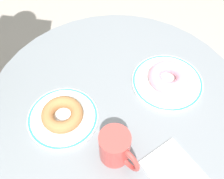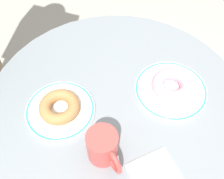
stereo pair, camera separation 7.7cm
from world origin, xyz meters
The scene contains 8 objects.
ground_plane centered at (0.00, 0.00, -0.01)m, with size 7.00×7.00×0.02m, color #9E9389.
cafe_table centered at (0.00, 0.00, 0.55)m, with size 0.79×0.79×0.75m.
plate_left centered at (-0.16, 0.04, 0.76)m, with size 0.20×0.20×0.01m.
plate_right centered at (0.16, -0.04, 0.76)m, with size 0.22×0.22×0.01m.
donut_cinnamon centered at (-0.16, 0.04, 0.78)m, with size 0.12×0.12×0.03m, color #A36B3D.
donut_pink_frosted centered at (0.16, -0.04, 0.78)m, with size 0.12×0.12×0.04m, color pink.
paper_napkin centered at (-0.02, -0.26, 0.75)m, with size 0.12×0.14×0.01m, color white.
coffee_mug centered at (-0.11, -0.13, 0.80)m, with size 0.08×0.12×0.10m.
Camera 1 is at (-0.27, -0.34, 1.42)m, focal length 42.45 mm.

